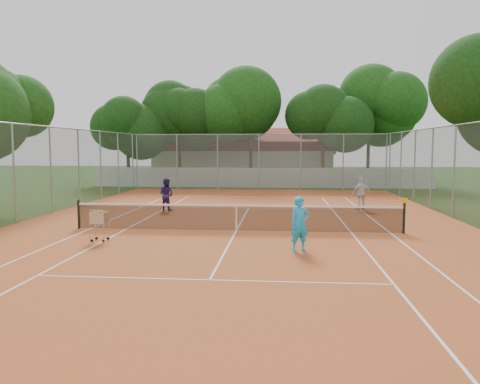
# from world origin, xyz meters

# --- Properties ---
(ground) EXTENTS (120.00, 120.00, 0.00)m
(ground) POSITION_xyz_m (0.00, 0.00, 0.00)
(ground) COLOR #193A0F
(ground) RESTS_ON ground
(court_pad) EXTENTS (18.00, 34.00, 0.02)m
(court_pad) POSITION_xyz_m (0.00, 0.00, 0.01)
(court_pad) COLOR #B05122
(court_pad) RESTS_ON ground
(court_lines) EXTENTS (10.98, 23.78, 0.01)m
(court_lines) POSITION_xyz_m (0.00, 0.00, 0.02)
(court_lines) COLOR white
(court_lines) RESTS_ON court_pad
(tennis_net) EXTENTS (11.88, 0.10, 0.98)m
(tennis_net) POSITION_xyz_m (0.00, 0.00, 0.51)
(tennis_net) COLOR black
(tennis_net) RESTS_ON court_pad
(perimeter_fence) EXTENTS (18.00, 34.00, 4.00)m
(perimeter_fence) POSITION_xyz_m (0.00, 0.00, 2.00)
(perimeter_fence) COLOR slate
(perimeter_fence) RESTS_ON ground
(boundary_wall) EXTENTS (26.00, 0.30, 1.50)m
(boundary_wall) POSITION_xyz_m (0.00, 19.00, 0.75)
(boundary_wall) COLOR silver
(boundary_wall) RESTS_ON ground
(clubhouse) EXTENTS (16.40, 9.00, 4.40)m
(clubhouse) POSITION_xyz_m (-2.00, 29.00, 2.20)
(clubhouse) COLOR beige
(clubhouse) RESTS_ON ground
(tropical_trees) EXTENTS (29.00, 19.00, 10.00)m
(tropical_trees) POSITION_xyz_m (0.00, 22.00, 5.00)
(tropical_trees) COLOR black
(tropical_trees) RESTS_ON ground
(player_near) EXTENTS (0.69, 0.58, 1.60)m
(player_near) POSITION_xyz_m (2.16, -3.18, 0.82)
(player_near) COLOR #1CABEF
(player_near) RESTS_ON court_pad
(player_far_left) EXTENTS (0.91, 0.82, 1.55)m
(player_far_left) POSITION_xyz_m (-3.89, 5.21, 0.79)
(player_far_left) COLOR #241A4E
(player_far_left) RESTS_ON court_pad
(player_far_right) EXTENTS (1.02, 0.67, 1.61)m
(player_far_right) POSITION_xyz_m (5.50, 6.18, 0.83)
(player_far_right) COLOR silver
(player_far_right) RESTS_ON court_pad
(ball_hopper) EXTENTS (0.55, 0.55, 1.05)m
(ball_hopper) POSITION_xyz_m (-4.23, -2.28, 0.55)
(ball_hopper) COLOR silver
(ball_hopper) RESTS_ON court_pad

